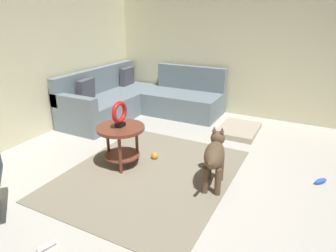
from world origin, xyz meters
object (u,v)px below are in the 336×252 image
object	(u,v)px
side_table	(121,136)
dog_toy_bone	(321,181)
dog_toy_rope	(46,246)
torus_sculpture	(120,113)
dog_bed_mat	(238,130)
dog_toy_ball	(155,156)
dog	(215,155)
sectional_couch	(139,100)

from	to	relation	value
side_table	dog_toy_bone	distance (m)	2.44
dog_toy_rope	dog_toy_bone	distance (m)	2.99
torus_sculpture	side_table	bearing A→B (deg)	0.00
dog_bed_mat	dog_toy_ball	world-z (taller)	dog_toy_ball
dog_toy_ball	dog_toy_rope	xyz separation A→B (m)	(-1.83, 0.01, -0.02)
dog_toy_ball	dog_toy_bone	bearing A→B (deg)	-79.82
dog_bed_mat	side_table	bearing A→B (deg)	149.76
dog_toy_rope	dog_toy_ball	bearing A→B (deg)	-0.40
dog	dog_toy_ball	world-z (taller)	dog
sectional_couch	torus_sculpture	xyz separation A→B (m)	(-1.80, -0.89, 0.42)
sectional_couch	dog_toy_rope	bearing A→B (deg)	-160.43
dog	dog_toy_bone	xyz separation A→B (m)	(0.60, -1.11, -0.35)
side_table	torus_sculpture	distance (m)	0.29
torus_sculpture	dog_toy_ball	size ratio (longest dim) A/B	3.35
side_table	dog_toy_bone	world-z (taller)	side_table
dog_toy_ball	dog	bearing A→B (deg)	-104.44
sectional_couch	dog_toy_bone	world-z (taller)	sectional_couch
side_table	dog_toy_bone	xyz separation A→B (m)	(0.70, -2.30, -0.39)
dog_toy_rope	dog_toy_bone	bearing A→B (deg)	-42.77
dog_bed_mat	dog_toy_bone	size ratio (longest dim) A/B	4.44
side_table	torus_sculpture	world-z (taller)	torus_sculpture
dog	dog_toy_bone	world-z (taller)	dog
dog_bed_mat	dog	size ratio (longest dim) A/B	0.95
side_table	dog	distance (m)	1.20
dog_toy_ball	sectional_couch	bearing A→B (deg)	38.95
dog_toy_ball	torus_sculpture	bearing A→B (deg)	139.28
dog	dog_toy_ball	xyz separation A→B (m)	(0.23, 0.91, -0.33)
torus_sculpture	dog_toy_rope	xyz separation A→B (m)	(-1.49, -0.28, -0.69)
sectional_couch	dog_bed_mat	bearing A→B (deg)	-90.16
sectional_couch	dog_toy_bone	distance (m)	3.39
side_table	dog_toy_ball	world-z (taller)	side_table
side_table	dog_bed_mat	bearing A→B (deg)	-30.24
sectional_couch	dog_bed_mat	xyz separation A→B (m)	(-0.01, -1.94, -0.24)
sectional_couch	dog_toy_ball	world-z (taller)	sectional_couch
sectional_couch	side_table	world-z (taller)	sectional_couch
side_table	dog_bed_mat	distance (m)	2.11
side_table	dog_toy_ball	bearing A→B (deg)	-40.72
dog_bed_mat	dog_toy_ball	xyz separation A→B (m)	(-1.46, 0.76, 0.00)
dog	dog_toy_bone	distance (m)	1.30
torus_sculpture	dog_toy_ball	bearing A→B (deg)	-40.72
dog_bed_mat	dog_toy_rope	world-z (taller)	dog_bed_mat
side_table	torus_sculpture	size ratio (longest dim) A/B	1.84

